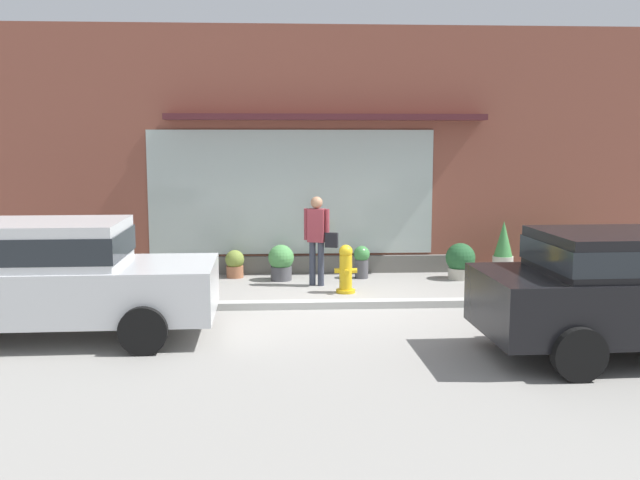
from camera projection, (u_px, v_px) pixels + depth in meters
ground_plane at (337, 305)px, 11.95m from camera, size 60.00×60.00×0.00m
curb_strip at (338, 304)px, 11.75m from camera, size 14.00×0.24×0.12m
storefront at (325, 153)px, 14.76m from camera, size 14.00×0.81×5.06m
fire_hydrant at (346, 269)px, 12.88m from camera, size 0.41×0.38×0.88m
pedestrian_with_handbag at (318, 234)px, 13.44m from camera, size 0.64×0.36×1.70m
parked_car_silver at (42, 273)px, 9.82m from camera, size 4.58×2.05×1.64m
potted_plant_window_right at (105, 261)px, 13.86m from camera, size 0.47×0.47×0.86m
potted_plant_doorstep at (503, 250)px, 14.54m from camera, size 0.42×0.42×1.12m
potted_plant_by_entrance at (362, 260)px, 14.27m from camera, size 0.32×0.32×0.65m
potted_plant_trailing_edge at (281, 262)px, 14.05m from camera, size 0.51×0.51×0.71m
potted_plant_low_front at (460, 261)px, 14.18m from camera, size 0.59×0.59×0.72m
potted_plant_window_center at (235, 263)px, 14.34m from camera, size 0.38×0.38×0.56m
potted_plant_corner_tall at (567, 253)px, 14.32m from camera, size 0.74×0.74×0.91m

